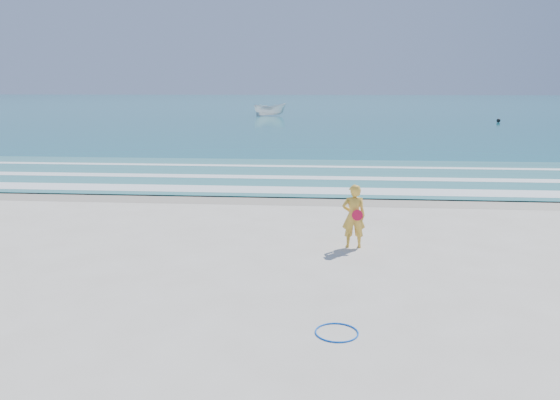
{
  "coord_description": "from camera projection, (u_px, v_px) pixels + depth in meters",
  "views": [
    {
      "loc": [
        1.66,
        -10.18,
        4.03
      ],
      "look_at": [
        0.48,
        4.0,
        1.0
      ],
      "focal_mm": 35.0,
      "sensor_mm": 36.0,
      "label": 1
    }
  ],
  "objects": [
    {
      "name": "boat",
      "position": [
        270.0,
        110.0,
        69.76
      ],
      "size": [
        4.2,
        1.94,
        1.57
      ],
      "primitive_type": "imported",
      "rotation": [
        0.0,
        0.0,
        1.67
      ],
      "color": "white",
      "rests_on": "ocean"
    },
    {
      "name": "buoy",
      "position": [
        498.0,
        121.0,
        57.95
      ],
      "size": [
        0.41,
        0.41,
        0.41
      ],
      "primitive_type": "sphere",
      "color": "black",
      "rests_on": "ocean"
    },
    {
      "name": "foam_mid",
      "position": [
        286.0,
        177.0,
        23.75
      ],
      "size": [
        400.0,
        0.9,
        0.01
      ],
      "primitive_type": "cube",
      "color": "white",
      "rests_on": "shallow"
    },
    {
      "name": "shallow",
      "position": [
        288.0,
        175.0,
        24.53
      ],
      "size": [
        400.0,
        10.0,
        0.01
      ],
      "primitive_type": "cube",
      "color": "#59B7AD",
      "rests_on": "ocean"
    },
    {
      "name": "woman",
      "position": [
        354.0,
        216.0,
        13.58
      ],
      "size": [
        0.61,
        0.43,
        1.61
      ],
      "color": "gold",
      "rests_on": "ground"
    },
    {
      "name": "hoop",
      "position": [
        337.0,
        332.0,
        9.0
      ],
      "size": [
        0.77,
        0.77,
        0.03
      ],
      "primitive_type": "torus",
      "rotation": [
        0.0,
        0.0,
        -0.06
      ],
      "color": "blue",
      "rests_on": "ground"
    },
    {
      "name": "foam_far",
      "position": [
        291.0,
        166.0,
        26.96
      ],
      "size": [
        400.0,
        0.6,
        0.01
      ],
      "primitive_type": "cube",
      "color": "white",
      "rests_on": "shallow"
    },
    {
      "name": "foam_near",
      "position": [
        281.0,
        190.0,
        20.92
      ],
      "size": [
        400.0,
        1.4,
        0.01
      ],
      "primitive_type": "cube",
      "color": "white",
      "rests_on": "shallow"
    },
    {
      "name": "wet_sand",
      "position": [
        278.0,
        198.0,
        19.66
      ],
      "size": [
        400.0,
        2.4,
        0.0
      ],
      "primitive_type": "cube",
      "color": "#B2A893",
      "rests_on": "ground"
    },
    {
      "name": "ground",
      "position": [
        239.0,
        290.0,
        10.89
      ],
      "size": [
        400.0,
        400.0,
        0.0
      ],
      "primitive_type": "plane",
      "color": "silver",
      "rests_on": "ground"
    },
    {
      "name": "ocean",
      "position": [
        318.0,
        104.0,
        113.24
      ],
      "size": [
        400.0,
        190.0,
        0.04
      ],
      "primitive_type": "cube",
      "color": "#19727F",
      "rests_on": "ground"
    }
  ]
}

